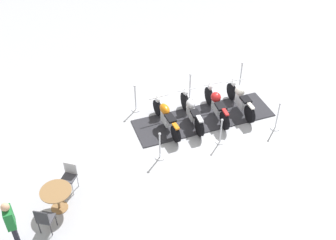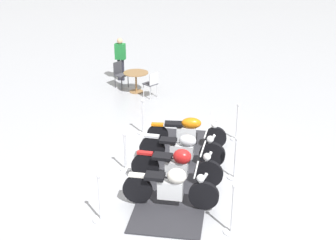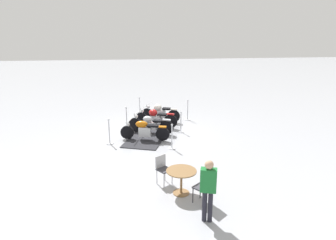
# 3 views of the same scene
# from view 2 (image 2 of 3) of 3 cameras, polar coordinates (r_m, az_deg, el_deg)

# --- Properties ---
(ground_plane) EXTENTS (80.00, 80.00, 0.00)m
(ground_plane) POSITION_cam_2_polar(r_m,az_deg,el_deg) (11.72, 1.36, -6.55)
(ground_plane) COLOR #A8AAB2
(display_platform) EXTENTS (3.18, 5.34, 0.04)m
(display_platform) POSITION_cam_2_polar(r_m,az_deg,el_deg) (11.71, 1.36, -6.47)
(display_platform) COLOR #28282D
(display_platform) RESTS_ON ground_plane
(motorcycle_cream) EXTENTS (2.03, 0.96, 0.97)m
(motorcycle_cream) POSITION_cam_2_polar(r_m,az_deg,el_deg) (10.21, 0.48, -8.10)
(motorcycle_cream) COLOR black
(motorcycle_cream) RESTS_ON display_platform
(motorcycle_maroon) EXTENTS (2.08, 1.10, 1.00)m
(motorcycle_maroon) POSITION_cam_2_polar(r_m,az_deg,el_deg) (11.04, 1.24, -5.48)
(motorcycle_maroon) COLOR black
(motorcycle_maroon) RESTS_ON display_platform
(motorcycle_chrome) EXTENTS (2.10, 1.08, 0.97)m
(motorcycle_chrome) POSITION_cam_2_polar(r_m,az_deg,el_deg) (11.92, 1.85, -3.45)
(motorcycle_chrome) COLOR black
(motorcycle_chrome) RESTS_ON display_platform
(motorcycle_copper) EXTENTS (2.15, 0.91, 0.89)m
(motorcycle_copper) POSITION_cam_2_polar(r_m,az_deg,el_deg) (12.78, 2.42, -1.39)
(motorcycle_copper) COLOR black
(motorcycle_copper) RESTS_ON display_platform
(stanchion_right_front) EXTENTS (0.33, 0.33, 1.14)m
(stanchion_right_front) POSITION_cam_2_polar(r_m,az_deg,el_deg) (9.62, 7.85, -11.65)
(stanchion_right_front) COLOR silver
(stanchion_right_front) RESTS_ON ground_plane
(stanchion_left_mid) EXTENTS (0.29, 0.29, 1.02)m
(stanchion_left_mid) POSITION_cam_2_polar(r_m,az_deg,el_deg) (11.78, -5.23, -4.49)
(stanchion_left_mid) COLOR silver
(stanchion_left_mid) RESTS_ON ground_plane
(stanchion_right_rear) EXTENTS (0.32, 0.32, 1.12)m
(stanchion_right_rear) POSITION_cam_2_polar(r_m,az_deg,el_deg) (13.42, 8.41, -0.94)
(stanchion_right_rear) COLOR silver
(stanchion_right_rear) RESTS_ON ground_plane
(stanchion_left_rear) EXTENTS (0.32, 0.32, 1.07)m
(stanchion_left_rear) POSITION_cam_2_polar(r_m,az_deg,el_deg) (13.69, -3.07, -0.28)
(stanchion_left_rear) COLOR silver
(stanchion_left_rear) RESTS_ON ground_plane
(stanchion_right_mid) EXTENTS (0.33, 0.33, 1.12)m
(stanchion_right_mid) POSITION_cam_2_polar(r_m,az_deg,el_deg) (11.47, 8.18, -5.46)
(stanchion_right_mid) COLOR silver
(stanchion_right_mid) RESTS_ON ground_plane
(stanchion_left_front) EXTENTS (0.36, 0.36, 1.11)m
(stanchion_left_front) POSITION_cam_2_polar(r_m,az_deg,el_deg) (10.00, -8.24, -10.41)
(stanchion_left_front) COLOR silver
(stanchion_left_front) RESTS_ON ground_plane
(cafe_table) EXTENTS (0.90, 0.90, 0.74)m
(cafe_table) POSITION_cam_2_polar(r_m,az_deg,el_deg) (16.94, -3.93, 5.25)
(cafe_table) COLOR olive
(cafe_table) RESTS_ON ground_plane
(cafe_chair_near_table) EXTENTS (0.56, 0.56, 0.92)m
(cafe_chair_near_table) POSITION_cam_2_polar(r_m,az_deg,el_deg) (16.37, -2.02, 4.56)
(cafe_chair_near_table) COLOR #B7B7BC
(cafe_chair_near_table) RESTS_ON ground_plane
(cafe_chair_across_table) EXTENTS (0.56, 0.56, 0.96)m
(cafe_chair_across_table) POSITION_cam_2_polar(r_m,az_deg,el_deg) (17.50, -5.89, 5.74)
(cafe_chair_across_table) COLOR #2D2D33
(cafe_chair_across_table) RESTS_ON ground_plane
(bystander_person) EXTENTS (0.45, 0.33, 1.67)m
(bystander_person) POSITION_cam_2_polar(r_m,az_deg,el_deg) (18.14, -5.83, 7.86)
(bystander_person) COLOR #23232D
(bystander_person) RESTS_ON ground_plane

